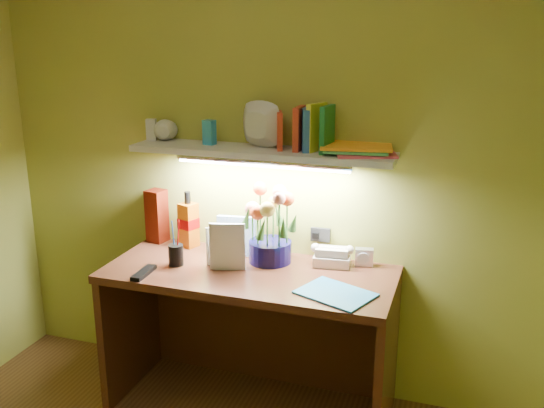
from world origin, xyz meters
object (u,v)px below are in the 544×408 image
(telephone, at_px, (332,255))
(whisky_bottle, at_px, (188,219))
(flower_bouquet, at_px, (270,226))
(desk_clock, at_px, (364,257))
(desk, at_px, (250,340))

(telephone, height_order, whisky_bottle, whisky_bottle)
(telephone, xyz_separation_m, whisky_bottle, (-0.79, 0.02, 0.10))
(telephone, relative_size, whisky_bottle, 0.58)
(flower_bouquet, xyz_separation_m, telephone, (0.30, 0.05, -0.13))
(flower_bouquet, bearing_deg, telephone, 9.91)
(flower_bouquet, bearing_deg, desk_clock, 11.48)
(telephone, bearing_deg, desk, -157.97)
(desk, height_order, telephone, telephone)
(flower_bouquet, xyz_separation_m, whisky_bottle, (-0.48, 0.07, -0.04))
(desk, distance_m, flower_bouquet, 0.58)
(whisky_bottle, bearing_deg, desk_clock, 1.14)
(whisky_bottle, bearing_deg, telephone, -1.51)
(flower_bouquet, relative_size, desk_clock, 4.25)
(desk, relative_size, telephone, 7.95)
(desk, relative_size, desk_clock, 15.86)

